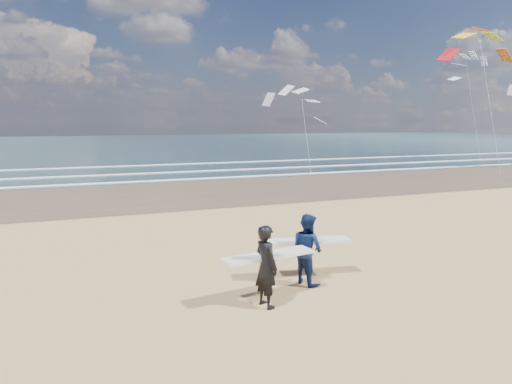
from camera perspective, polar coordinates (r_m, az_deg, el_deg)
name	(u,v)px	position (r m, az deg, el deg)	size (l,w,h in m)	color
wet_sand_strip	(427,177)	(35.31, 20.59, 1.74)	(220.00, 12.00, 0.01)	brown
ocean	(217,143)	(83.54, -4.95, 6.11)	(220.00, 100.00, 0.02)	#182D35
foam_breakers	(350,164)	(43.30, 11.68, 3.41)	(220.00, 11.70, 0.05)	white
surfer_near	(266,265)	(10.14, 1.31, -9.09)	(2.25, 1.14, 1.84)	black
surfer_far	(307,248)	(11.61, 6.44, -6.99)	(2.26, 1.32, 1.79)	#0D1D4A
kite_0	(486,78)	(39.70, 26.79, 12.59)	(6.88, 4.86, 12.40)	slate
kite_1	(304,116)	(38.91, 6.00, 9.42)	(6.12, 4.77, 7.79)	slate
kite_5	(471,97)	(56.03, 25.29, 10.70)	(5.55, 4.71, 12.21)	slate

